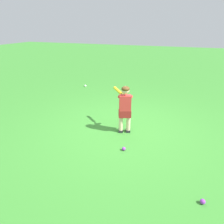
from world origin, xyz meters
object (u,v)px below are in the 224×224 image
Objects in this scene: play_ball_far_left at (124,149)px; play_ball_far_right at (203,202)px; child_batter at (125,105)px; play_ball_by_bucket at (85,86)px.

play_ball_far_right is at bearing -121.49° from play_ball_far_left.
child_batter is 0.98m from play_ball_far_left.
child_batter reaches higher than play_ball_by_bucket.
play_ball_by_bucket reaches higher than play_ball_far_right.
play_ball_far_right is (-1.59, -1.61, -0.61)m from child_batter.
child_batter is 14.77× the size of play_ball_far_left.
child_batter is at bearing -139.60° from play_ball_by_bucket.
child_batter is 3.87m from play_ball_by_bucket.
play_ball_far_left is at bearing -163.14° from child_batter.
play_ball_by_bucket is at bearing 36.52° from play_ball_far_left.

